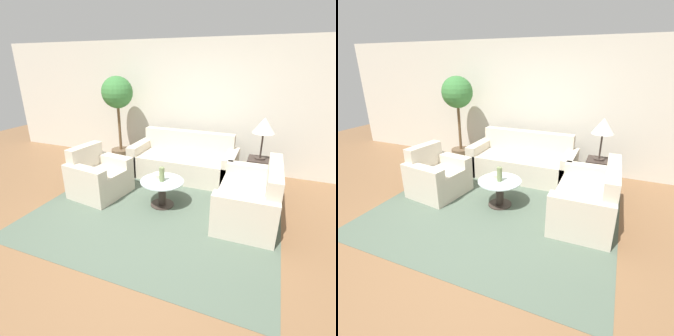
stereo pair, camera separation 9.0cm
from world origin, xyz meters
The scene contains 12 objects.
ground_plane centered at (0.00, 0.00, 0.00)m, with size 14.00×14.00×0.00m, color brown.
wall_back centered at (0.00, 2.62, 1.30)m, with size 10.00×0.06×2.60m.
rug centered at (0.04, 0.63, 0.00)m, with size 3.58×3.39×0.01m.
sofa_main centered at (-0.03, 1.91, 0.29)m, with size 2.06×0.86×0.87m.
armchair centered at (-1.16, 0.60, 0.29)m, with size 0.90×0.98×0.83m.
loveseat centered at (1.40, 0.79, 0.29)m, with size 0.84×1.40×0.85m.
coffee_table centered at (0.04, 0.63, 0.28)m, with size 0.68×0.68×0.43m.
side_table centered at (1.39, 1.77, 0.30)m, with size 0.39×0.39×0.59m.
table_lamp centered at (1.39, 1.77, 1.16)m, with size 0.37×0.37×0.71m.
potted_plant centered at (-1.57, 2.04, 1.32)m, with size 0.65×0.65×1.90m.
vase centered at (0.04, 0.62, 0.54)m, with size 0.08×0.08×0.22m.
bowl centered at (-0.08, 0.75, 0.46)m, with size 0.18×0.18×0.06m.
Camera 2 is at (1.60, -2.75, 2.13)m, focal length 28.00 mm.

